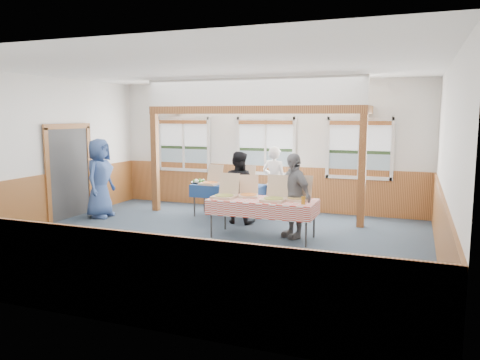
% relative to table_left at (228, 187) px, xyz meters
% --- Properties ---
extents(floor, '(8.00, 8.00, 0.00)m').
position_rel_table_left_xyz_m(floor, '(0.54, -2.27, -0.69)').
color(floor, '#25313C').
rests_on(floor, ground).
extents(ceiling, '(8.00, 8.00, 0.00)m').
position_rel_table_left_xyz_m(ceiling, '(0.54, -2.27, 2.51)').
color(ceiling, white).
rests_on(ceiling, wall_back).
extents(wall_back, '(8.00, 0.00, 8.00)m').
position_rel_table_left_xyz_m(wall_back, '(0.54, 1.23, 0.91)').
color(wall_back, silver).
rests_on(wall_back, floor).
extents(wall_front, '(8.00, 0.00, 8.00)m').
position_rel_table_left_xyz_m(wall_front, '(0.54, -5.77, 0.91)').
color(wall_front, silver).
rests_on(wall_front, floor).
extents(wall_left, '(0.00, 8.00, 8.00)m').
position_rel_table_left_xyz_m(wall_left, '(-3.46, -2.27, 0.91)').
color(wall_left, silver).
rests_on(wall_left, floor).
extents(wall_right, '(0.00, 8.00, 8.00)m').
position_rel_table_left_xyz_m(wall_right, '(4.54, -2.27, 0.91)').
color(wall_right, silver).
rests_on(wall_right, floor).
extents(wainscot_back, '(7.98, 0.05, 1.10)m').
position_rel_table_left_xyz_m(wainscot_back, '(0.54, 1.20, -0.14)').
color(wainscot_back, brown).
rests_on(wainscot_back, floor).
extents(wainscot_front, '(7.98, 0.05, 1.10)m').
position_rel_table_left_xyz_m(wainscot_front, '(0.54, -5.75, -0.14)').
color(wainscot_front, brown).
rests_on(wainscot_front, floor).
extents(wainscot_left, '(0.05, 6.98, 1.10)m').
position_rel_table_left_xyz_m(wainscot_left, '(-3.44, -2.27, -0.14)').
color(wainscot_left, brown).
rests_on(wainscot_left, floor).
extents(wainscot_right, '(0.05, 6.98, 1.10)m').
position_rel_table_left_xyz_m(wainscot_right, '(4.51, -2.27, -0.14)').
color(wainscot_right, brown).
rests_on(wainscot_right, floor).
extents(cased_opening, '(0.06, 1.30, 2.10)m').
position_rel_table_left_xyz_m(cased_opening, '(-3.42, -1.37, 0.36)').
color(cased_opening, '#353535').
rests_on(cased_opening, wall_left).
extents(window_left, '(1.56, 0.10, 1.46)m').
position_rel_table_left_xyz_m(window_left, '(-1.76, 1.18, 0.98)').
color(window_left, silver).
rests_on(window_left, wall_back).
extents(window_mid, '(1.56, 0.10, 1.46)m').
position_rel_table_left_xyz_m(window_mid, '(0.54, 1.18, 0.98)').
color(window_mid, silver).
rests_on(window_mid, wall_back).
extents(window_right, '(1.56, 0.10, 1.46)m').
position_rel_table_left_xyz_m(window_right, '(2.84, 1.18, 0.98)').
color(window_right, silver).
rests_on(window_right, wall_back).
extents(post_left, '(0.15, 0.15, 2.40)m').
position_rel_table_left_xyz_m(post_left, '(-1.96, 0.03, 0.51)').
color(post_left, '#5D2A14').
rests_on(post_left, floor).
extents(post_right, '(0.15, 0.15, 2.40)m').
position_rel_table_left_xyz_m(post_right, '(3.04, 0.03, 0.51)').
color(post_right, '#5D2A14').
rests_on(post_right, floor).
extents(cross_beam, '(5.15, 0.18, 0.18)m').
position_rel_table_left_xyz_m(cross_beam, '(0.54, 0.03, 1.80)').
color(cross_beam, '#5D2A14').
rests_on(cross_beam, post_left).
extents(table_left, '(1.82, 1.32, 0.76)m').
position_rel_table_left_xyz_m(table_left, '(0.00, 0.00, 0.00)').
color(table_left, '#353535').
rests_on(table_left, floor).
extents(table_right, '(2.20, 1.39, 0.76)m').
position_rel_table_left_xyz_m(table_right, '(1.35, -1.55, 0.01)').
color(table_right, '#353535').
rests_on(table_right, floor).
extents(pizza_box_a, '(0.47, 0.55, 0.45)m').
position_rel_table_left_xyz_m(pizza_box_a, '(-0.39, -0.11, 0.13)').
color(pizza_box_a, '#CDA888').
rests_on(pizza_box_a, table_left).
extents(pizza_box_b, '(0.40, 0.49, 0.44)m').
position_rel_table_left_xyz_m(pizza_box_b, '(0.35, 0.16, 0.13)').
color(pizza_box_b, '#CDA888').
rests_on(pizza_box_b, table_left).
extents(pizza_box_c, '(0.44, 0.53, 0.46)m').
position_rel_table_left_xyz_m(pizza_box_c, '(0.60, -1.65, 0.13)').
color(pizza_box_c, '#CDA888').
rests_on(pizza_box_c, table_right).
extents(pizza_box_d, '(0.49, 0.55, 0.41)m').
position_rel_table_left_xyz_m(pizza_box_d, '(0.99, -1.36, 0.13)').
color(pizza_box_d, '#CDA888').
rests_on(pizza_box_d, table_right).
extents(pizza_box_e, '(0.44, 0.53, 0.47)m').
position_rel_table_left_xyz_m(pizza_box_e, '(1.60, -1.63, 0.13)').
color(pizza_box_e, '#CDA888').
rests_on(pizza_box_e, table_right).
extents(pizza_box_f, '(0.48, 0.56, 0.46)m').
position_rel_table_left_xyz_m(pizza_box_f, '(2.01, -1.41, 0.13)').
color(pizza_box_f, '#CDA888').
rests_on(pizza_box_f, table_right).
extents(veggie_tray, '(0.39, 0.39, 0.09)m').
position_rel_table_left_xyz_m(veggie_tray, '(-0.75, 0.00, 0.09)').
color(veggie_tray, black).
rests_on(veggie_tray, table_left).
extents(drink_glass, '(0.07, 0.07, 0.15)m').
position_rel_table_left_xyz_m(drink_glass, '(2.20, -1.80, 0.14)').
color(drink_glass, '#9C681A').
rests_on(drink_glass, table_right).
extents(woman_white, '(0.66, 0.49, 1.66)m').
position_rel_table_left_xyz_m(woman_white, '(1.01, 0.40, 0.13)').
color(woman_white, white).
rests_on(woman_white, floor).
extents(woman_black, '(0.82, 0.66, 1.59)m').
position_rel_table_left_xyz_m(woman_black, '(0.46, -0.54, 0.10)').
color(woman_black, black).
rests_on(woman_black, floor).
extents(man_blue, '(0.69, 0.96, 1.84)m').
position_rel_table_left_xyz_m(man_blue, '(-2.77, -1.11, 0.22)').
color(man_blue, '#365089').
rests_on(man_blue, floor).
extents(person_grey, '(1.01, 0.91, 1.65)m').
position_rel_table_left_xyz_m(person_grey, '(1.89, -1.31, 0.13)').
color(person_grey, slate).
rests_on(person_grey, floor).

